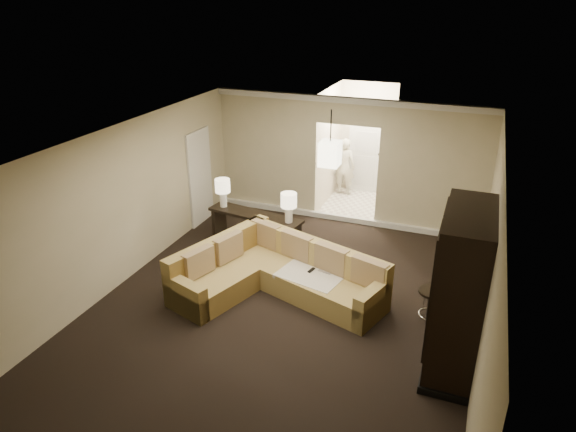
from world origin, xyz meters
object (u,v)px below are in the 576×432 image
at_px(armoire, 459,295).
at_px(person, 345,163).
at_px(drink_table, 432,299).
at_px(coffee_table, 315,281).
at_px(sectional_sofa, 275,274).
at_px(console_table, 255,228).

relative_size(armoire, person, 1.44).
height_order(drink_table, person, person).
relative_size(coffee_table, person, 0.79).
relative_size(sectional_sofa, console_table, 1.74).
relative_size(sectional_sofa, coffee_table, 2.77).
bearing_deg(sectional_sofa, armoire, 3.36).
bearing_deg(sectional_sofa, coffee_table, 40.43).
relative_size(coffee_table, drink_table, 2.35).
height_order(sectional_sofa, drink_table, sectional_sofa).
height_order(coffee_table, console_table, console_table).
xyz_separation_m(armoire, drink_table, (-0.38, 0.93, -0.72)).
bearing_deg(armoire, coffee_table, 155.54).
bearing_deg(person, drink_table, 121.84).
bearing_deg(person, sectional_sofa, 93.85).
xyz_separation_m(sectional_sofa, coffee_table, (0.65, 0.26, -0.14)).
xyz_separation_m(coffee_table, console_table, (-1.63, 1.11, 0.24)).
bearing_deg(armoire, sectional_sofa, 164.94).
distance_m(console_table, person, 3.72).
distance_m(console_table, armoire, 4.59).
xyz_separation_m(coffee_table, armoire, (2.35, -1.07, 0.89)).
bearing_deg(armoire, drink_table, 112.41).
bearing_deg(armoire, console_table, 151.30).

